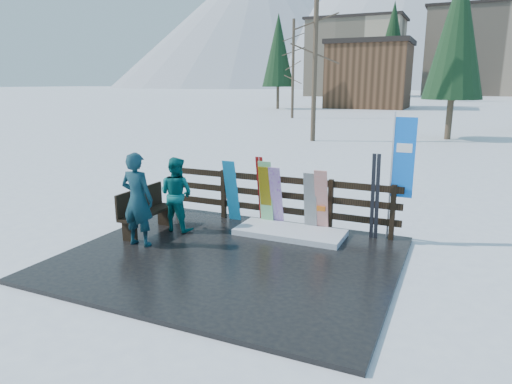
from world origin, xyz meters
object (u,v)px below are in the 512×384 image
at_px(rental_flag, 401,162).
at_px(person_front, 137,199).
at_px(snowboard_2, 266,196).
at_px(snowboard_4, 310,203).
at_px(snowboard_3, 276,197).
at_px(person_back, 176,194).
at_px(snowboard_0, 232,191).
at_px(snowboard_5, 321,202).
at_px(snowboard_1, 266,194).
at_px(bench, 144,209).

height_order(rental_flag, person_front, rental_flag).
distance_m(snowboard_2, snowboard_4, 1.04).
xyz_separation_m(snowboard_3, person_back, (-1.91, -1.05, 0.11)).
relative_size(snowboard_0, snowboard_4, 1.12).
bearing_deg(snowboard_5, snowboard_2, 180.00).
bearing_deg(snowboard_1, snowboard_0, 180.00).
distance_m(snowboard_2, snowboard_3, 0.25).
bearing_deg(snowboard_3, person_back, -151.35).
bearing_deg(bench, snowboard_0, 48.17).
relative_size(snowboard_2, snowboard_3, 0.98).
distance_m(snowboard_2, snowboard_5, 1.28).
height_order(snowboard_3, snowboard_5, snowboard_5).
height_order(snowboard_1, rental_flag, rental_flag).
bearing_deg(snowboard_3, snowboard_5, 0.00).
relative_size(snowboard_1, snowboard_4, 1.13).
bearing_deg(snowboard_1, snowboard_4, 0.00).
bearing_deg(rental_flag, snowboard_1, -174.48).
relative_size(bench, snowboard_4, 1.13).
height_order(snowboard_2, snowboard_4, snowboard_2).
distance_m(snowboard_3, snowboard_4, 0.78).
bearing_deg(person_back, snowboard_1, -145.31).
distance_m(snowboard_0, snowboard_1, 0.86).
height_order(snowboard_3, snowboard_4, snowboard_3).
xyz_separation_m(snowboard_3, person_front, (-2.06, -2.16, 0.24)).
height_order(snowboard_0, rental_flag, rental_flag).
relative_size(bench, snowboard_2, 1.08).
bearing_deg(snowboard_1, person_front, -129.92).
height_order(bench, snowboard_3, snowboard_3).
bearing_deg(person_front, snowboard_1, -132.16).
xyz_separation_m(snowboard_1, snowboard_3, (0.25, 0.00, -0.05)).
bearing_deg(snowboard_0, snowboard_1, 0.00).
bearing_deg(snowboard_1, bench, -145.77).
xyz_separation_m(rental_flag, person_front, (-4.60, -2.43, -0.67)).
bearing_deg(snowboard_1, snowboard_3, 0.00).
height_order(bench, person_front, person_front).
xyz_separation_m(snowboard_0, person_back, (-0.81, -1.05, 0.08)).
relative_size(snowboard_1, snowboard_2, 1.08).
xyz_separation_m(snowboard_2, person_front, (-1.81, -2.16, 0.24)).
bearing_deg(snowboard_4, snowboard_5, 0.00).
height_order(bench, snowboard_0, snowboard_0).
bearing_deg(person_front, bench, -62.97).
bearing_deg(bench, snowboard_4, 24.81).
height_order(snowboard_2, snowboard_5, snowboard_5).
distance_m(bench, snowboard_4, 3.55).
bearing_deg(snowboard_3, bench, -148.59).
distance_m(snowboard_3, rental_flag, 2.72).
relative_size(bench, snowboard_1, 1.00).
distance_m(rental_flag, person_back, 4.72).
height_order(snowboard_0, snowboard_5, snowboard_0).
relative_size(snowboard_4, rental_flag, 0.51).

